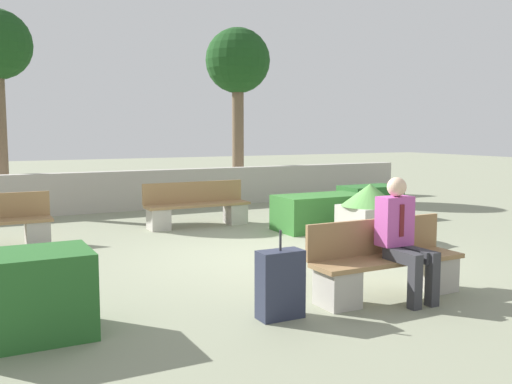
# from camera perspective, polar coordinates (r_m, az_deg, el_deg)

# --- Properties ---
(ground_plane) EXTENTS (60.00, 60.00, 0.00)m
(ground_plane) POSITION_cam_1_polar(r_m,az_deg,el_deg) (8.33, 1.21, -6.52)
(ground_plane) COLOR gray
(perimeter_wall) EXTENTS (14.13, 0.30, 0.91)m
(perimeter_wall) POSITION_cam_1_polar(r_m,az_deg,el_deg) (13.51, -10.49, 0.23)
(perimeter_wall) COLOR #ADA89E
(perimeter_wall) RESTS_ON ground_plane
(bench_front) EXTENTS (1.83, 0.49, 0.84)m
(bench_front) POSITION_cam_1_polar(r_m,az_deg,el_deg) (6.49, 12.89, -7.42)
(bench_front) COLOR #937047
(bench_front) RESTS_ON ground_plane
(bench_left_side) EXTENTS (2.03, 0.49, 0.84)m
(bench_left_side) POSITION_cam_1_polar(r_m,az_deg,el_deg) (10.97, -5.88, -1.71)
(bench_left_side) COLOR #937047
(bench_left_side) RESTS_ON ground_plane
(person_seated_man) EXTENTS (0.38, 0.63, 1.33)m
(person_seated_man) POSITION_cam_1_polar(r_m,az_deg,el_deg) (6.36, 14.41, -3.98)
(person_seated_man) COLOR #333338
(person_seated_man) RESTS_ON ground_plane
(hedge_block_near_left) EXTENTS (1.12, 0.77, 0.77)m
(hedge_block_near_left) POSITION_cam_1_polar(r_m,az_deg,el_deg) (5.48, -22.05, -9.58)
(hedge_block_near_left) COLOR #286028
(hedge_block_near_left) RESTS_ON ground_plane
(hedge_block_near_right) EXTENTS (1.65, 0.88, 0.65)m
(hedge_block_near_right) POSITION_cam_1_polar(r_m,az_deg,el_deg) (10.61, 6.40, -2.02)
(hedge_block_near_right) COLOR #33702D
(hedge_block_near_right) RESTS_ON ground_plane
(hedge_block_mid_left) EXTENTS (1.23, 0.75, 0.67)m
(hedge_block_mid_left) POSITION_cam_1_polar(r_m,az_deg,el_deg) (12.27, 11.34, -0.94)
(hedge_block_mid_left) COLOR #286028
(hedge_block_mid_left) RESTS_ON ground_plane
(planter_corner_left) EXTENTS (0.96, 0.96, 0.96)m
(planter_corner_left) POSITION_cam_1_polar(r_m,az_deg,el_deg) (9.63, 11.30, -1.82)
(planter_corner_left) COLOR #ADA89E
(planter_corner_left) RESTS_ON ground_plane
(suitcase) EXTENTS (0.45, 0.23, 0.87)m
(suitcase) POSITION_cam_1_polar(r_m,az_deg,el_deg) (5.63, 2.44, -9.21)
(suitcase) COLOR #282D42
(suitcase) RESTS_ON ground_plane
(tree_center_left) EXTENTS (1.74, 1.74, 4.58)m
(tree_center_left) POSITION_cam_1_polar(r_m,az_deg,el_deg) (15.73, -1.84, 12.57)
(tree_center_left) COLOR brown
(tree_center_left) RESTS_ON ground_plane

